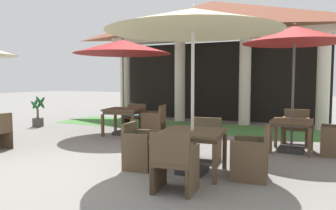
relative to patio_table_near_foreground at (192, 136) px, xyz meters
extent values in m
plane|color=gray|center=(-1.76, -0.72, -0.64)|extent=(60.00, 60.00, 0.00)
cylinder|color=beige|center=(-5.49, 6.39, 0.87)|extent=(0.41, 0.41, 3.03)
cylinder|color=beige|center=(-3.00, 6.39, 0.87)|extent=(0.41, 0.41, 3.03)
cylinder|color=beige|center=(-0.52, 6.39, 0.87)|extent=(0.41, 0.41, 3.03)
cylinder|color=beige|center=(1.97, 6.39, 0.87)|extent=(0.41, 0.41, 3.03)
cube|color=beige|center=(-1.76, 6.39, 2.51)|extent=(8.25, 0.70, 0.24)
pyramid|color=brown|center=(-1.76, 6.39, 3.20)|extent=(8.65, 3.10, 1.14)
cube|color=black|center=(-1.76, 7.29, 0.87)|extent=(8.05, 0.16, 3.03)
cube|color=#47843D|center=(-1.76, 5.01, -0.64)|extent=(10.45, 2.22, 0.01)
cube|color=brown|center=(0.00, 0.00, 0.07)|extent=(1.13, 1.13, 0.05)
cube|color=brown|center=(0.00, 0.00, 0.01)|extent=(1.04, 1.04, 0.06)
cube|color=brown|center=(-0.42, -0.53, -0.33)|extent=(0.08, 0.08, 0.63)
cube|color=brown|center=(0.53, -0.42, -0.33)|extent=(0.08, 0.08, 0.63)
cube|color=brown|center=(-0.53, 0.42, -0.33)|extent=(0.08, 0.08, 0.63)
cube|color=brown|center=(0.42, 0.53, -0.33)|extent=(0.08, 0.08, 0.63)
cube|color=#2D2D2D|center=(0.00, 0.00, -0.60)|extent=(0.46, 0.46, 0.10)
cylinder|color=beige|center=(0.00, 0.00, 0.62)|extent=(0.05, 0.05, 2.53)
cone|color=beige|center=(0.00, 0.00, 1.93)|extent=(2.91, 2.91, 0.38)
sphere|color=beige|center=(0.00, 0.00, 2.15)|extent=(0.06, 0.06, 0.06)
cube|color=brown|center=(0.11, -0.94, -0.22)|extent=(0.62, 0.61, 0.07)
cube|color=teal|center=(0.11, -0.94, -0.16)|extent=(0.57, 0.56, 0.05)
cube|color=brown|center=(0.14, -1.20, 0.03)|extent=(0.56, 0.12, 0.42)
cube|color=brown|center=(-0.15, -0.97, -0.32)|extent=(0.12, 0.55, 0.65)
cube|color=brown|center=(0.37, -0.91, -0.32)|extent=(0.12, 0.55, 0.65)
cube|color=brown|center=(-0.17, -0.73, -0.45)|extent=(0.06, 0.06, 0.39)
cube|color=brown|center=(0.33, -0.67, -0.45)|extent=(0.06, 0.06, 0.39)
cube|color=brown|center=(-0.11, -1.22, -0.45)|extent=(0.06, 0.06, 0.39)
cube|color=brown|center=(0.39, -1.16, -0.45)|extent=(0.06, 0.06, 0.39)
cube|color=brown|center=(-0.94, -0.11, -0.24)|extent=(0.55, 0.60, 0.07)
cube|color=teal|center=(-0.94, -0.11, -0.18)|extent=(0.51, 0.55, 0.05)
cube|color=brown|center=(-1.17, -0.13, -0.01)|extent=(0.12, 0.55, 0.38)
cube|color=brown|center=(-0.97, 0.14, -0.31)|extent=(0.49, 0.12, 0.66)
cube|color=brown|center=(-0.92, -0.36, -0.31)|extent=(0.49, 0.12, 0.66)
cube|color=brown|center=(-0.76, 0.16, -0.46)|extent=(0.06, 0.06, 0.37)
cube|color=brown|center=(-0.70, -0.33, -0.46)|extent=(0.06, 0.06, 0.37)
cube|color=brown|center=(-1.19, 0.11, -0.46)|extent=(0.06, 0.06, 0.37)
cube|color=brown|center=(-1.13, -0.38, -0.46)|extent=(0.06, 0.06, 0.37)
cube|color=brown|center=(-0.11, 0.94, -0.23)|extent=(0.63, 0.58, 0.07)
cube|color=teal|center=(-0.11, 0.94, -0.17)|extent=(0.58, 0.54, 0.05)
cube|color=brown|center=(-0.14, 1.18, -0.01)|extent=(0.58, 0.13, 0.37)
cube|color=brown|center=(0.16, 0.98, -0.32)|extent=(0.12, 0.52, 0.65)
cube|color=brown|center=(-0.37, 0.91, -0.32)|extent=(0.12, 0.52, 0.65)
cube|color=brown|center=(0.17, 0.74, -0.45)|extent=(0.06, 0.06, 0.38)
cube|color=brown|center=(-0.34, 0.68, -0.45)|extent=(0.06, 0.06, 0.38)
cube|color=brown|center=(0.12, 1.21, -0.45)|extent=(0.06, 0.06, 0.38)
cube|color=brown|center=(-0.39, 1.15, -0.45)|extent=(0.06, 0.06, 0.38)
cube|color=brown|center=(0.94, 0.11, -0.23)|extent=(0.61, 0.63, 0.07)
cube|color=teal|center=(0.94, 0.11, -0.17)|extent=(0.57, 0.58, 0.05)
cube|color=brown|center=(1.20, 0.14, 0.01)|extent=(0.12, 0.57, 0.42)
cube|color=brown|center=(0.97, -0.15, -0.32)|extent=(0.56, 0.12, 0.65)
cube|color=brown|center=(0.91, 0.37, -0.32)|extent=(0.56, 0.12, 0.65)
cube|color=brown|center=(0.73, -0.17, -0.45)|extent=(0.06, 0.06, 0.38)
cube|color=brown|center=(0.67, 0.33, -0.45)|extent=(0.06, 0.06, 0.38)
cube|color=brown|center=(1.22, -0.12, -0.45)|extent=(0.06, 0.06, 0.38)
cube|color=brown|center=(1.16, 0.39, -0.45)|extent=(0.06, 0.06, 0.38)
cube|color=brown|center=(-4.43, -0.27, 0.01)|extent=(0.09, 0.61, 0.38)
cube|color=brown|center=(-4.67, 0.00, -0.30)|extent=(0.49, 0.08, 0.69)
cube|color=brown|center=(-4.45, 0.00, -0.45)|extent=(0.06, 0.06, 0.39)
cube|color=brown|center=(-3.21, 2.78, 0.09)|extent=(1.14, 1.14, 0.05)
cube|color=brown|center=(-3.21, 2.78, 0.02)|extent=(1.05, 1.05, 0.09)
cube|color=brown|center=(-3.55, 2.25, -0.33)|extent=(0.08, 0.08, 0.62)
cube|color=brown|center=(-2.68, 2.43, -0.33)|extent=(0.08, 0.08, 0.62)
cube|color=brown|center=(-3.74, 3.13, -0.33)|extent=(0.08, 0.08, 0.62)
cube|color=brown|center=(-2.86, 3.31, -0.33)|extent=(0.08, 0.08, 0.62)
cube|color=#2D2D2D|center=(-3.21, 2.78, -0.60)|extent=(0.49, 0.49, 0.10)
cylinder|color=#4C4742|center=(-3.21, 2.78, 0.59)|extent=(0.04, 0.04, 2.48)
cone|color=maroon|center=(-3.21, 2.78, 1.87)|extent=(2.77, 2.77, 0.40)
sphere|color=#4C4742|center=(-3.21, 2.78, 2.10)|extent=(0.06, 0.06, 0.06)
cube|color=brown|center=(-2.32, 2.96, -0.23)|extent=(0.67, 0.71, 0.07)
cube|color=teal|center=(-2.32, 2.96, -0.17)|extent=(0.62, 0.65, 0.05)
cube|color=brown|center=(-2.07, 3.01, 0.02)|extent=(0.18, 0.60, 0.42)
cube|color=brown|center=(-2.27, 2.69, -0.30)|extent=(0.56, 0.17, 0.68)
cube|color=brown|center=(-2.38, 3.24, -0.30)|extent=(0.56, 0.17, 0.68)
cube|color=brown|center=(-2.51, 2.64, -0.45)|extent=(0.07, 0.07, 0.38)
cube|color=brown|center=(-2.63, 3.18, -0.45)|extent=(0.07, 0.07, 0.38)
cube|color=brown|center=(-2.02, 2.74, -0.45)|extent=(0.07, 0.07, 0.38)
cube|color=brown|center=(-2.13, 3.28, -0.45)|extent=(0.07, 0.07, 0.38)
cube|color=brown|center=(-3.39, 3.66, -0.23)|extent=(0.71, 0.67, 0.07)
cube|color=teal|center=(-3.39, 3.66, -0.17)|extent=(0.65, 0.62, 0.05)
cube|color=brown|center=(-3.44, 3.92, -0.01)|extent=(0.61, 0.18, 0.37)
cube|color=brown|center=(-3.11, 3.72, -0.33)|extent=(0.17, 0.56, 0.64)
cube|color=brown|center=(-3.67, 3.61, -0.33)|extent=(0.17, 0.56, 0.64)
cube|color=brown|center=(-3.07, 3.47, -0.46)|extent=(0.07, 0.07, 0.38)
cube|color=brown|center=(-3.61, 3.36, -0.46)|extent=(0.07, 0.07, 0.38)
cube|color=brown|center=(-3.17, 3.96, -0.46)|extent=(0.07, 0.07, 0.38)
cube|color=brown|center=(-3.71, 3.85, -0.46)|extent=(0.07, 0.07, 0.38)
cube|color=brown|center=(1.38, 2.50, 0.04)|extent=(0.86, 0.86, 0.05)
cube|color=brown|center=(1.38, 2.50, -0.02)|extent=(0.79, 0.79, 0.05)
cube|color=brown|center=(0.98, 2.11, -0.34)|extent=(0.07, 0.07, 0.60)
cube|color=brown|center=(1.76, 2.10, -0.34)|extent=(0.07, 0.07, 0.60)
cube|color=brown|center=(0.99, 2.89, -0.34)|extent=(0.07, 0.07, 0.60)
cube|color=brown|center=(1.77, 2.88, -0.34)|extent=(0.07, 0.07, 0.60)
cube|color=#2D2D2D|center=(1.38, 2.50, -0.60)|extent=(0.53, 0.53, 0.10)
cylinder|color=#4C4742|center=(1.38, 2.50, 0.62)|extent=(0.05, 0.05, 2.52)
cone|color=maroon|center=(1.38, 2.50, 1.92)|extent=(2.22, 2.22, 0.37)
sphere|color=#4C4742|center=(1.38, 2.50, 2.13)|extent=(0.06, 0.06, 0.06)
cube|color=brown|center=(1.39, 3.37, -0.24)|extent=(0.60, 0.54, 0.07)
cube|color=teal|center=(1.39, 3.37, -0.18)|extent=(0.55, 0.50, 0.05)
cube|color=brown|center=(1.39, 3.61, 0.00)|extent=(0.59, 0.07, 0.41)
cube|color=brown|center=(1.66, 3.36, -0.31)|extent=(0.07, 0.53, 0.67)
cube|color=brown|center=(1.12, 3.37, -0.31)|extent=(0.07, 0.53, 0.67)
cube|color=brown|center=(1.65, 3.12, -0.46)|extent=(0.06, 0.06, 0.37)
cube|color=brown|center=(1.12, 3.13, -0.46)|extent=(0.06, 0.06, 0.37)
cube|color=brown|center=(1.66, 3.60, -0.46)|extent=(0.06, 0.06, 0.37)
cube|color=brown|center=(1.13, 3.61, -0.46)|extent=(0.06, 0.06, 0.37)
cube|color=brown|center=(2.24, 2.48, -0.25)|extent=(0.58, 0.59, 0.07)
cube|color=teal|center=(2.24, 2.48, -0.19)|extent=(0.53, 0.55, 0.05)
cube|color=brown|center=(2.24, 2.21, -0.33)|extent=(0.57, 0.07, 0.63)
cube|color=brown|center=(2.25, 2.76, -0.33)|extent=(0.57, 0.07, 0.63)
cube|color=brown|center=(1.98, 2.22, -0.46)|extent=(0.06, 0.06, 0.36)
cube|color=brown|center=(1.99, 2.75, -0.46)|extent=(0.06, 0.06, 0.36)
cylinder|color=#47423D|center=(-6.71, 2.87, -0.50)|extent=(0.36, 0.36, 0.29)
cylinder|color=brown|center=(-6.71, 2.87, -0.19)|extent=(0.07, 0.07, 0.32)
ellipsoid|color=#1E562D|center=(-6.55, 2.85, 0.18)|extent=(0.14, 0.40, 0.48)
ellipsoid|color=#1E562D|center=(-6.72, 3.03, 0.16)|extent=(0.40, 0.13, 0.45)
ellipsoid|color=#1E562D|center=(-6.80, 2.87, 0.13)|extent=(0.11, 0.28, 0.37)
ellipsoid|color=#1E562D|center=(-6.69, 2.74, 0.10)|extent=(0.34, 0.13, 0.33)
ellipsoid|color=#9E5633|center=(-1.25, 3.66, -0.47)|extent=(0.29, 0.29, 0.34)
sphere|color=#9E5633|center=(-1.25, 3.66, -0.26)|extent=(0.08, 0.08, 0.08)
camera|label=1|loc=(1.97, -5.10, 0.95)|focal=34.84mm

